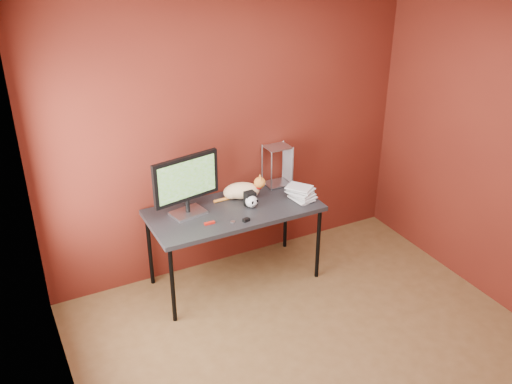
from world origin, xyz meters
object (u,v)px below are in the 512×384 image
speaker (250,199)px  desk (234,213)px  book_stack (297,132)px  monitor (186,183)px  skull_mug (252,202)px  cat (242,190)px

speaker → desk: bearing=175.6°
desk → book_stack: 0.90m
speaker → monitor: bearing=168.0°
desk → speaker: bearing=-2.3°
monitor → skull_mug: 0.61m
cat → book_stack: size_ratio=0.35×
book_stack → cat: bearing=145.2°
desk → monitor: monitor is taller
book_stack → skull_mug: bearing=169.1°
speaker → book_stack: size_ratio=0.10×
cat → speaker: cat is taller
desk → speaker: size_ratio=11.83×
monitor → skull_mug: (0.54, -0.14, -0.24)m
cat → desk: bearing=-113.6°
cat → skull_mug: bearing=-68.6°
skull_mug → cat: bearing=77.1°
monitor → book_stack: size_ratio=0.46×
speaker → cat: bearing=87.9°
desk → cat: (0.15, 0.15, 0.13)m
monitor → speaker: size_ratio=4.80×
monitor → speaker: (0.55, -0.10, -0.24)m
skull_mug → book_stack: size_ratio=0.09×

